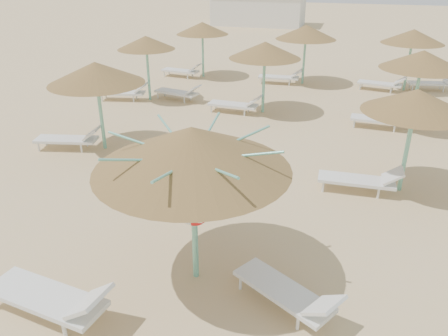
# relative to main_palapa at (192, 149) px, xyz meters

# --- Properties ---
(ground) EXTENTS (120.00, 120.00, 0.00)m
(ground) POSITION_rel_main_palapa_xyz_m (-0.50, -0.13, -2.59)
(ground) COLOR tan
(ground) RESTS_ON ground
(main_palapa) EXTENTS (3.33, 3.33, 2.98)m
(main_palapa) POSITION_rel_main_palapa_xyz_m (0.00, 0.00, 0.00)
(main_palapa) COLOR #6EC0A6
(main_palapa) RESTS_ON ground
(lounger_main_a) EXTENTS (2.35, 0.98, 0.83)m
(lounger_main_a) POSITION_rel_main_palapa_xyz_m (-1.89, -1.65, -2.20)
(lounger_main_a) COLOR silver
(lounger_main_a) RESTS_ON ground
(lounger_main_b) EXTENTS (1.99, 1.51, 0.72)m
(lounger_main_b) POSITION_rel_main_palapa_xyz_m (1.80, -0.37, -2.25)
(lounger_main_b) COLOR silver
(lounger_main_b) RESTS_ON ground
(palapa_field) EXTENTS (18.55, 12.88, 2.72)m
(palapa_field) POSITION_rel_main_palapa_xyz_m (1.68, 9.86, -0.28)
(palapa_field) COLOR #6EC0A6
(palapa_field) RESTS_ON ground
(service_hut) EXTENTS (8.40, 4.40, 3.25)m
(service_hut) POSITION_rel_main_palapa_xyz_m (-6.50, 34.87, -0.95)
(service_hut) COLOR silver
(service_hut) RESTS_ON ground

